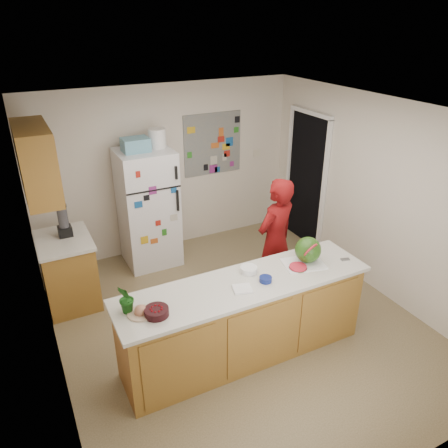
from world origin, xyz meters
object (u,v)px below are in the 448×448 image
watermelon (308,250)px  cherry_bowl (157,312)px  refrigerator (148,208)px  person (275,242)px

watermelon → cherry_bowl: (-1.76, -0.15, -0.12)m
refrigerator → cherry_bowl: refrigerator is taller
person → cherry_bowl: bearing=7.8°
refrigerator → watermelon: refrigerator is taller
refrigerator → person: refrigerator is taller
refrigerator → watermelon: bearing=-65.8°
watermelon → cherry_bowl: watermelon is taller
refrigerator → watermelon: (1.05, -2.33, 0.22)m
refrigerator → watermelon: size_ratio=6.04×
refrigerator → cherry_bowl: (-0.71, -2.48, 0.11)m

